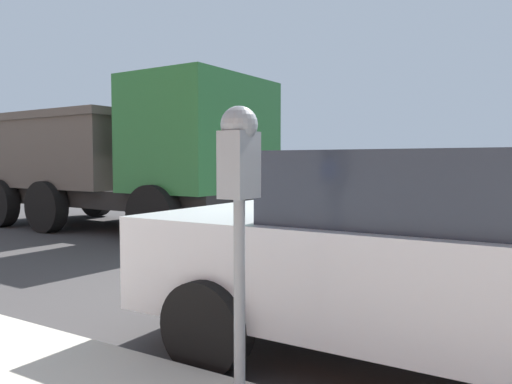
% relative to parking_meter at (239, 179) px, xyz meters
% --- Properties ---
extents(ground_plane, '(220.00, 220.00, 0.00)m').
position_rel_parking_meter_xyz_m(ground_plane, '(2.50, 0.35, -1.34)').
color(ground_plane, '#3D3A3A').
extents(parking_meter, '(0.21, 0.19, 1.58)m').
position_rel_parking_meter_xyz_m(parking_meter, '(0.00, 0.00, 0.00)').
color(parking_meter, gray).
rests_on(parking_meter, sidewalk).
extents(car_silver, '(2.16, 4.26, 1.50)m').
position_rel_parking_meter_xyz_m(car_silver, '(1.48, -0.76, -0.54)').
color(car_silver, '#B7BABF').
rests_on(car_silver, ground_plane).
extents(dump_truck, '(3.03, 6.70, 2.98)m').
position_rel_parking_meter_xyz_m(dump_truck, '(5.49, 6.64, 0.21)').
color(dump_truck, black).
rests_on(dump_truck, ground_plane).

